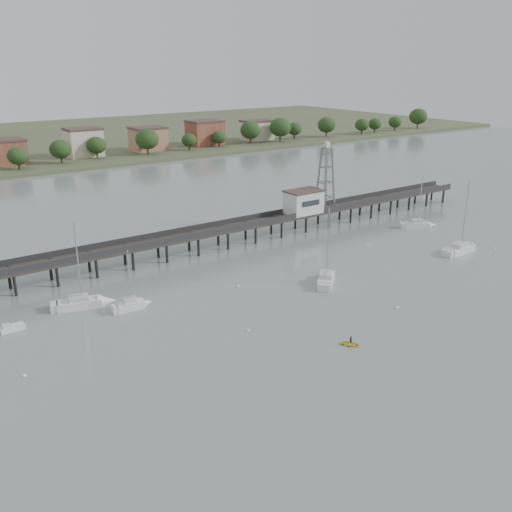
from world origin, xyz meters
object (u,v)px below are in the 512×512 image
Objects in this scene: sailboat_d at (464,248)px; sailboat_b at (135,305)px; lattice_tower at (326,179)px; pier at (208,232)px; sailboat_c at (327,277)px; sailboat_e at (421,225)px; sailboat_f at (89,303)px; white_tender at (11,328)px; yellow_dinghy at (350,345)px.

sailboat_b is at bearing 167.03° from sailboat_d.
lattice_tower is 34.13m from sailboat_d.
pier is at bearing -180.00° from lattice_tower.
lattice_tower is 0.99× the size of sailboat_d.
lattice_tower is 59.63m from sailboat_b.
sailboat_c is (8.29, -26.64, -3.16)m from pier.
sailboat_d is 1.22× the size of sailboat_e.
sailboat_f is 12.35m from white_tender.
sailboat_c is at bearing -13.18° from sailboat_b.
sailboat_b is at bearing -13.09° from white_tender.
yellow_dinghy is (24.53, -33.38, -0.63)m from sailboat_f.
sailboat_c is 51.69m from white_tender.
sailboat_d is 1.54× the size of sailboat_b.
sailboat_d is 4.51× the size of white_tender.
sailboat_b is at bearing -147.28° from sailboat_e.
sailboat_e reaches higher than white_tender.
sailboat_b is at bearing -26.25° from sailboat_f.
sailboat_c is 4.10× the size of white_tender.
lattice_tower is at bearing 0.00° from pier.
sailboat_e is (17.26, -14.35, -10.46)m from lattice_tower.
pier is at bearing -166.59° from sailboat_e.
sailboat_c is at bearing -72.71° from pier.
pier is 43.10× the size of white_tender.
sailboat_c is 5.57× the size of yellow_dinghy.
yellow_dinghy reaches higher than white_tender.
sailboat_e is at bearing -16.40° from pier.
white_tender is 48.43m from yellow_dinghy.
sailboat_e is at bearing -39.73° from lattice_tower.
sailboat_e is 0.90× the size of sailboat_c.
lattice_tower is 1.05× the size of sailboat_f.
sailboat_d is (42.21, -30.67, -3.16)m from pier.
sailboat_f reaches higher than sailboat_b.
sailboat_d is at bearing -9.19° from sailboat_b.
sailboat_d reaches higher than sailboat_c.
sailboat_b is (-66.57, 12.60, 0.03)m from sailboat_d.
sailboat_c is 40.47m from sailboat_f.
white_tender is at bearing 104.04° from yellow_dinghy.
white_tender is (-84.28, 15.70, -0.22)m from sailboat_d.
sailboat_e is at bearing 14.79° from sailboat_f.
sailboat_d is 50.11m from yellow_dinghy.
pier is 14.72× the size of sailboat_b.
lattice_tower is 1.20× the size of sailboat_e.
sailboat_c is 0.97× the size of sailboat_f.
sailboat_f is at bearing 139.61° from sailboat_b.
sailboat_f is 5.77× the size of yellow_dinghy.
sailboat_f is (-5.49, 4.93, -0.03)m from sailboat_b.
sailboat_e is 42.30m from sailboat_c.
sailboat_c reaches higher than yellow_dinghy.
pier is at bearing 16.43° from white_tender.
sailboat_f is (-72.07, 17.54, 0.00)m from sailboat_d.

